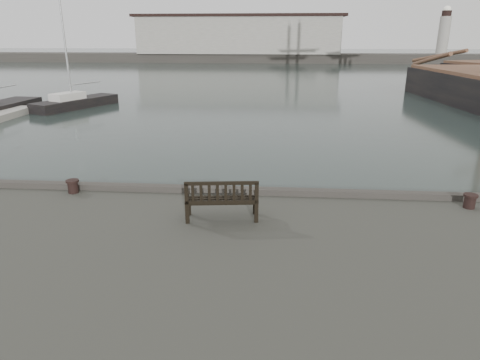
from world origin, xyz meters
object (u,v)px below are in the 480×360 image
object	(u,v)px
bench	(222,207)
yacht_d	(76,105)
bollard_left	(73,186)
bollard_right	(470,201)

from	to	relation	value
bench	yacht_d	distance (m)	30.89
bollard_left	yacht_d	size ratio (longest dim) A/B	0.04
bench	bollard_right	bearing A→B (deg)	4.11
bench	bollard_right	distance (m)	6.78
yacht_d	bollard_left	bearing A→B (deg)	-41.27
bollard_right	yacht_d	size ratio (longest dim) A/B	0.04
bench	yacht_d	bearing A→B (deg)	114.64
bench	bollard_right	size ratio (longest dim) A/B	4.83
bench	yacht_d	world-z (taller)	yacht_d
bollard_left	bollard_right	distance (m)	11.35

